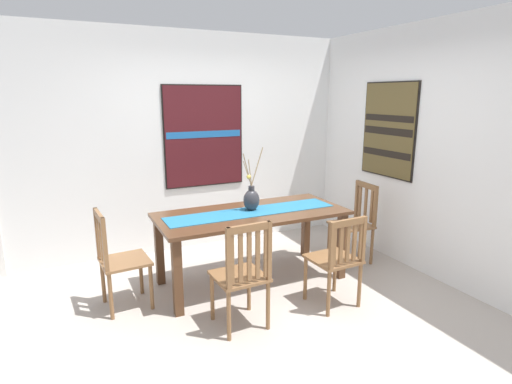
# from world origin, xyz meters

# --- Properties ---
(ground_plane) EXTENTS (6.40, 6.40, 0.03)m
(ground_plane) POSITION_xyz_m (0.00, 0.00, -0.01)
(ground_plane) COLOR #B2A89E
(wall_back) EXTENTS (6.40, 0.12, 2.70)m
(wall_back) POSITION_xyz_m (0.00, 1.86, 1.35)
(wall_back) COLOR white
(wall_back) RESTS_ON ground_plane
(wall_side) EXTENTS (0.12, 6.40, 2.70)m
(wall_side) POSITION_xyz_m (1.86, 0.00, 1.35)
(wall_side) COLOR white
(wall_side) RESTS_ON ground_plane
(dining_table) EXTENTS (1.95, 0.87, 0.76)m
(dining_table) POSITION_xyz_m (-0.01, 0.53, 0.65)
(dining_table) COLOR #51331E
(dining_table) RESTS_ON ground_plane
(table_runner) EXTENTS (1.80, 0.36, 0.01)m
(table_runner) POSITION_xyz_m (-0.01, 0.53, 0.77)
(table_runner) COLOR #236B93
(table_runner) RESTS_ON dining_table
(centerpiece_vase) EXTENTS (0.27, 0.17, 0.66)m
(centerpiece_vase) POSITION_xyz_m (0.02, 0.58, 0.89)
(centerpiece_vase) COLOR #333338
(centerpiece_vase) RESTS_ON dining_table
(chair_0) EXTENTS (0.44, 0.44, 0.89)m
(chair_0) POSITION_xyz_m (0.47, -0.31, 0.48)
(chair_0) COLOR brown
(chair_0) RESTS_ON ground_plane
(chair_1) EXTENTS (0.43, 0.43, 0.96)m
(chair_1) POSITION_xyz_m (-0.47, -0.27, 0.50)
(chair_1) COLOR brown
(chair_1) RESTS_ON ground_plane
(chair_2) EXTENTS (0.45, 0.45, 0.94)m
(chair_2) POSITION_xyz_m (-1.35, 0.54, 0.48)
(chair_2) COLOR brown
(chair_2) RESTS_ON ground_plane
(chair_3) EXTENTS (0.45, 0.45, 0.94)m
(chair_3) POSITION_xyz_m (1.33, 0.50, 0.48)
(chair_3) COLOR brown
(chair_3) RESTS_ON ground_plane
(painting_on_back_wall) EXTENTS (1.03, 0.05, 1.27)m
(painting_on_back_wall) POSITION_xyz_m (-0.08, 1.79, 1.43)
(painting_on_back_wall) COLOR black
(painting_on_side_wall) EXTENTS (0.05, 0.84, 1.11)m
(painting_on_side_wall) POSITION_xyz_m (1.79, 0.55, 1.54)
(painting_on_side_wall) COLOR black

